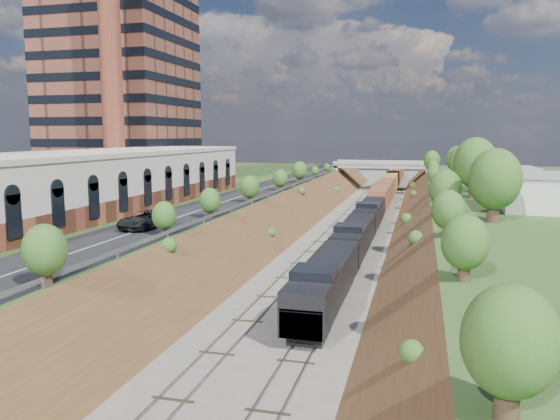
% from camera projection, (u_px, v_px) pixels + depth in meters
% --- Properties ---
extents(platform_left, '(44.00, 180.00, 5.00)m').
position_uv_depth(platform_left, '(147.00, 206.00, 87.94)').
color(platform_left, '#3E5B25').
rests_on(platform_left, ground).
extents(embankment_left, '(10.00, 180.00, 10.00)m').
position_uv_depth(embankment_left, '(279.00, 227.00, 82.81)').
color(embankment_left, brown).
rests_on(embankment_left, ground).
extents(embankment_right, '(10.00, 180.00, 10.00)m').
position_uv_depth(embankment_right, '(429.00, 234.00, 77.33)').
color(embankment_right, brown).
rests_on(embankment_right, ground).
extents(rail_left_track, '(1.58, 180.00, 0.18)m').
position_uv_depth(rail_left_track, '(334.00, 229.00, 80.70)').
color(rail_left_track, gray).
rests_on(rail_left_track, ground).
extents(rail_right_track, '(1.58, 180.00, 0.18)m').
position_uv_depth(rail_right_track, '(369.00, 231.00, 79.41)').
color(rail_right_track, gray).
rests_on(rail_right_track, ground).
extents(road, '(8.00, 180.00, 0.10)m').
position_uv_depth(road, '(250.00, 193.00, 83.24)').
color(road, black).
rests_on(road, platform_left).
extents(guardrail, '(0.10, 171.00, 0.70)m').
position_uv_depth(guardrail, '(276.00, 191.00, 81.96)').
color(guardrail, '#99999E').
rests_on(guardrail, platform_left).
extents(commercial_building, '(14.30, 62.30, 7.00)m').
position_uv_depth(commercial_building, '(94.00, 181.00, 64.78)').
color(commercial_building, brown).
rests_on(commercial_building, platform_left).
extents(highrise_tower, '(22.00, 22.00, 53.90)m').
position_uv_depth(highrise_tower, '(118.00, 29.00, 98.05)').
color(highrise_tower, brown).
rests_on(highrise_tower, platform_left).
extents(smokestack, '(3.20, 3.20, 40.00)m').
position_uv_depth(smokestack, '(111.00, 60.00, 81.79)').
color(smokestack, brown).
rests_on(smokestack, platform_left).
extents(overpass, '(24.50, 8.30, 7.40)m').
position_uv_depth(overpass, '(382.00, 171.00, 138.86)').
color(overpass, gray).
rests_on(overpass, ground).
extents(white_building_near, '(9.00, 12.00, 4.00)m').
position_uv_depth(white_building_near, '(539.00, 193.00, 65.60)').
color(white_building_near, silver).
rests_on(white_building_near, platform_right).
extents(white_building_far, '(8.00, 10.00, 3.60)m').
position_uv_depth(white_building_far, '(507.00, 180.00, 86.85)').
color(white_building_far, silver).
rests_on(white_building_far, platform_right).
extents(tree_right_large, '(5.25, 5.25, 7.61)m').
position_uv_depth(tree_right_large, '(495.00, 180.00, 55.38)').
color(tree_right_large, '#473323').
rests_on(tree_right_large, platform_right).
extents(tree_left_crest, '(2.45, 2.45, 3.55)m').
position_uv_depth(tree_left_crest, '(143.00, 221.00, 43.69)').
color(tree_left_crest, '#473323').
rests_on(tree_left_crest, platform_left).
extents(freight_train, '(3.08, 156.74, 4.59)m').
position_uv_depth(freight_train, '(385.00, 190.00, 112.37)').
color(freight_train, black).
rests_on(freight_train, ground).
extents(suv, '(3.93, 6.51, 1.69)m').
position_uv_depth(suv, '(145.00, 220.00, 51.64)').
color(suv, black).
rests_on(suv, road).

